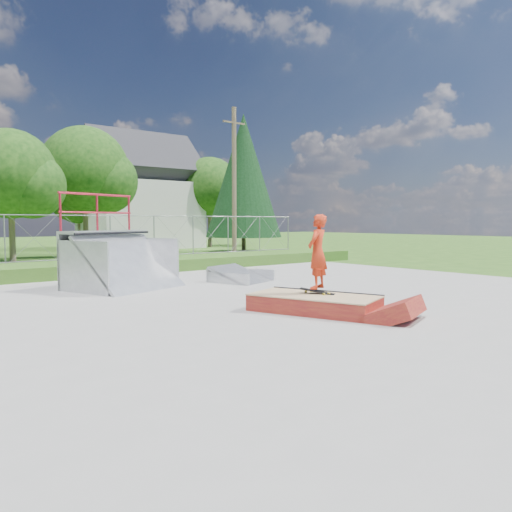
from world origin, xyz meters
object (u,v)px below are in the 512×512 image
at_px(quarter_pipe, 124,241).
at_px(skater, 317,255).
at_px(grind_box, 314,304).
at_px(flat_bank_ramp, 241,275).

distance_m(quarter_pipe, skater, 6.53).
distance_m(grind_box, quarter_pipe, 6.68).
relative_size(quarter_pipe, skater, 1.73).
bearing_deg(skater, quarter_pipe, -95.99).
bearing_deg(quarter_pipe, skater, -93.76).
bearing_deg(grind_box, flat_bank_ramp, 48.51).
bearing_deg(grind_box, quarter_pipe, 83.93).
height_order(grind_box, flat_bank_ramp, flat_bank_ramp).
relative_size(quarter_pipe, flat_bank_ramp, 1.66).
distance_m(flat_bank_ramp, skater, 5.85).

